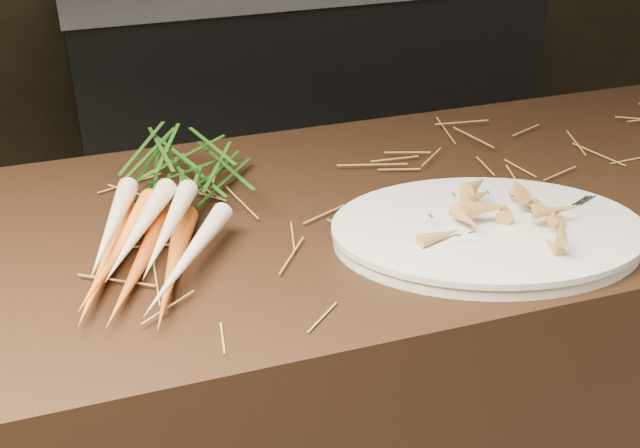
# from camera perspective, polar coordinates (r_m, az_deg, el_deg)

# --- Properties ---
(main_counter) EXTENTS (2.40, 0.70, 0.90)m
(main_counter) POSITION_cam_1_polar(r_m,az_deg,el_deg) (1.67, 8.37, -11.54)
(main_counter) COLOR black
(main_counter) RESTS_ON ground
(back_counter) EXTENTS (1.82, 0.62, 0.84)m
(back_counter) POSITION_cam_1_polar(r_m,az_deg,el_deg) (3.31, -1.13, 10.08)
(back_counter) COLOR black
(back_counter) RESTS_ON ground
(straw_bedding) EXTENTS (1.40, 0.60, 0.02)m
(straw_bedding) POSITION_cam_1_polar(r_m,az_deg,el_deg) (1.41, 9.72, 2.62)
(straw_bedding) COLOR olive
(straw_bedding) RESTS_ON main_counter
(root_veg_bunch) EXTENTS (0.35, 0.57, 0.10)m
(root_veg_bunch) POSITION_cam_1_polar(r_m,az_deg,el_deg) (1.30, -10.91, 1.99)
(root_veg_bunch) COLOR orange
(root_veg_bunch) RESTS_ON main_counter
(serving_platter) EXTENTS (0.55, 0.44, 0.03)m
(serving_platter) POSITION_cam_1_polar(r_m,az_deg,el_deg) (1.27, 11.82, -0.77)
(serving_platter) COLOR white
(serving_platter) RESTS_ON main_counter
(roasted_veg_heap) EXTENTS (0.27, 0.23, 0.05)m
(roasted_veg_heap) POSITION_cam_1_polar(r_m,az_deg,el_deg) (1.25, 12.00, 0.79)
(roasted_veg_heap) COLOR #B17636
(roasted_veg_heap) RESTS_ON serving_platter
(serving_fork) EXTENTS (0.17, 0.09, 0.00)m
(serving_fork) POSITION_cam_1_polar(r_m,az_deg,el_deg) (1.29, 19.44, -0.50)
(serving_fork) COLOR silver
(serving_fork) RESTS_ON serving_platter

